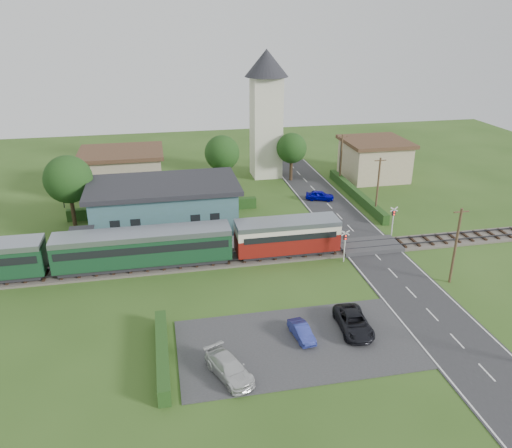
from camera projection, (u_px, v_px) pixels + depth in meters
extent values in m
plane|color=#2D4C19|center=(278.00, 266.00, 46.98)|extent=(120.00, 120.00, 0.00)
cube|color=#4C443D|center=(273.00, 256.00, 48.75)|extent=(76.00, 3.20, 0.20)
cube|color=#3F3F47|center=(275.00, 256.00, 47.97)|extent=(76.00, 0.08, 0.15)
cube|color=#3F3F47|center=(271.00, 249.00, 49.27)|extent=(76.00, 0.08, 0.15)
cube|color=#28282B|center=(377.00, 256.00, 48.79)|extent=(6.00, 70.00, 0.05)
cube|color=#333335|center=(297.00, 344.00, 35.86)|extent=(17.00, 9.00, 0.08)
cube|color=#333335|center=(369.00, 246.00, 50.51)|extent=(6.20, 3.40, 0.45)
cube|color=gray|center=(168.00, 249.00, 49.77)|extent=(30.00, 3.00, 0.45)
cube|color=beige|center=(83.00, 243.00, 47.76)|extent=(2.00, 2.00, 2.40)
cube|color=#232328|center=(81.00, 231.00, 47.26)|extent=(2.30, 2.30, 0.15)
cube|color=#3F6977|center=(165.00, 208.00, 54.16)|extent=(15.00, 8.00, 4.80)
cube|color=#232328|center=(163.00, 185.00, 53.12)|extent=(16.00, 9.00, 0.50)
cube|color=#232328|center=(167.00, 234.00, 51.11)|extent=(1.20, 0.12, 2.20)
cube|color=black|center=(115.00, 226.00, 49.69)|extent=(1.00, 0.12, 1.20)
cube|color=black|center=(136.00, 224.00, 50.05)|extent=(1.00, 0.12, 1.20)
cube|color=black|center=(195.00, 220.00, 51.14)|extent=(1.00, 0.12, 1.20)
cube|color=black|center=(215.00, 218.00, 51.51)|extent=(1.00, 0.12, 1.20)
cube|color=#232328|center=(287.00, 250.00, 48.81)|extent=(9.00, 2.20, 0.50)
cube|color=maroon|center=(287.00, 241.00, 48.42)|extent=(10.00, 2.80, 1.80)
cube|color=beige|center=(287.00, 229.00, 47.93)|extent=(10.00, 2.82, 0.90)
cube|color=black|center=(287.00, 232.00, 48.07)|extent=(9.00, 2.88, 0.60)
cube|color=gray|center=(287.00, 223.00, 47.68)|extent=(10.00, 2.90, 0.45)
cube|color=#232328|center=(145.00, 262.00, 46.34)|extent=(15.20, 2.20, 0.50)
cube|color=#143B22|center=(144.00, 248.00, 45.75)|extent=(16.00, 2.80, 2.60)
cube|color=black|center=(143.00, 244.00, 45.60)|extent=(15.40, 2.86, 0.70)
cube|color=gray|center=(142.00, 234.00, 45.21)|extent=(16.00, 2.90, 0.50)
cube|color=beige|center=(266.00, 128.00, 70.43)|extent=(4.00, 4.00, 14.00)
cone|color=#232328|center=(267.00, 63.00, 66.99)|extent=(6.00, 6.00, 3.60)
cube|color=tan|center=(123.00, 173.00, 65.84)|extent=(10.00, 8.00, 5.00)
cube|color=#472D1E|center=(121.00, 153.00, 64.77)|extent=(10.80, 8.80, 0.50)
cube|color=tan|center=(374.00, 161.00, 71.30)|extent=(8.00, 8.00, 5.00)
cube|color=#472D1E|center=(376.00, 142.00, 70.22)|extent=(8.80, 8.80, 0.50)
cube|color=#193814|center=(162.00, 354.00, 33.92)|extent=(0.80, 9.00, 1.20)
cube|color=#193814|center=(356.00, 194.00, 63.76)|extent=(0.80, 18.00, 1.20)
cube|color=#193814|center=(165.00, 209.00, 58.90)|extent=(22.00, 0.80, 1.30)
cylinder|color=#332316|center=(73.00, 208.00, 55.18)|extent=(0.44, 0.44, 4.12)
sphere|color=#143311|center=(68.00, 179.00, 53.88)|extent=(5.20, 5.20, 5.20)
cylinder|color=#332316|center=(223.00, 176.00, 66.62)|extent=(0.44, 0.44, 3.85)
sphere|color=#143311|center=(222.00, 153.00, 65.41)|extent=(4.60, 4.60, 4.60)
cylinder|color=#332316|center=(291.00, 168.00, 70.30)|extent=(0.44, 0.44, 3.58)
sphere|color=#143311|center=(292.00, 148.00, 69.17)|extent=(4.20, 4.20, 4.20)
cylinder|color=#473321|center=(455.00, 246.00, 42.78)|extent=(0.22, 0.22, 7.00)
cube|color=#473321|center=(461.00, 212.00, 41.53)|extent=(1.40, 0.10, 0.10)
cylinder|color=#473321|center=(378.00, 187.00, 57.22)|extent=(0.22, 0.22, 7.00)
cube|color=#473321|center=(380.00, 160.00, 55.97)|extent=(1.40, 0.10, 0.10)
cylinder|color=#473321|center=(341.00, 160.00, 68.05)|extent=(0.22, 0.22, 7.00)
cube|color=#473321|center=(343.00, 137.00, 66.80)|extent=(1.40, 0.10, 0.10)
cylinder|color=silver|center=(344.00, 247.00, 47.19)|extent=(0.12, 0.12, 3.00)
cube|color=#232328|center=(345.00, 237.00, 46.77)|extent=(0.35, 0.18, 0.55)
sphere|color=#FF190C|center=(346.00, 236.00, 46.60)|extent=(0.14, 0.14, 0.14)
sphere|color=#FF190C|center=(346.00, 239.00, 46.72)|extent=(0.14, 0.14, 0.14)
cube|color=silver|center=(346.00, 233.00, 46.61)|extent=(0.84, 0.05, 0.55)
cube|color=silver|center=(346.00, 233.00, 46.61)|extent=(0.84, 0.05, 0.55)
cylinder|color=silver|center=(393.00, 222.00, 52.83)|extent=(0.12, 0.12, 3.00)
cube|color=#232328|center=(394.00, 213.00, 52.40)|extent=(0.35, 0.18, 0.55)
sphere|color=#FF190C|center=(394.00, 212.00, 52.24)|extent=(0.14, 0.14, 0.14)
sphere|color=#FF190C|center=(394.00, 215.00, 52.36)|extent=(0.14, 0.14, 0.14)
cube|color=silver|center=(394.00, 209.00, 52.25)|extent=(0.84, 0.05, 0.55)
cube|color=silver|center=(394.00, 209.00, 52.25)|extent=(0.84, 0.05, 0.55)
cylinder|color=#3F3F47|center=(61.00, 188.00, 60.06)|extent=(0.14, 0.14, 5.00)
sphere|color=orange|center=(58.00, 168.00, 59.08)|extent=(0.30, 0.30, 0.30)
cylinder|color=#3F3F47|center=(340.00, 157.00, 73.28)|extent=(0.14, 0.14, 5.00)
sphere|color=orange|center=(341.00, 140.00, 72.30)|extent=(0.30, 0.30, 0.30)
imported|color=#0503A2|center=(320.00, 195.00, 63.19)|extent=(3.81, 2.55, 1.21)
imported|color=navy|center=(302.00, 332.00, 36.29)|extent=(1.48, 3.21, 1.02)
imported|color=silver|center=(229.00, 368.00, 32.39)|extent=(3.30, 4.69, 1.26)
imported|color=black|center=(354.00, 322.00, 37.14)|extent=(2.47, 4.80, 1.30)
imported|color=gray|center=(229.00, 238.00, 49.75)|extent=(0.59, 0.39, 1.62)
imported|color=gray|center=(100.00, 249.00, 47.57)|extent=(0.74, 0.85, 1.48)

